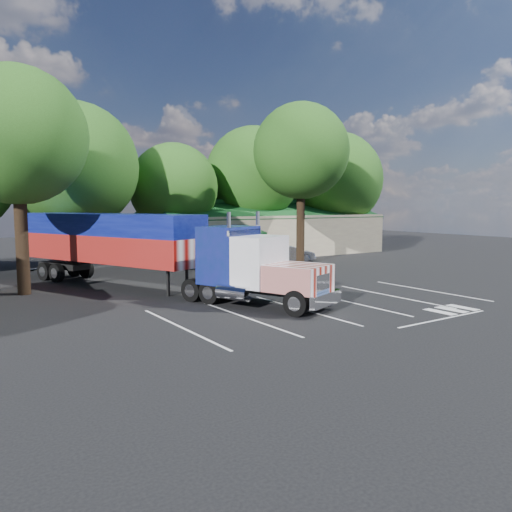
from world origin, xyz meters
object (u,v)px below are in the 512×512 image
silver_sedan (290,254)px  semi_truck (140,245)px  bicycle (254,280)px  woman (328,287)px

silver_sedan → semi_truck: bearing=135.9°
semi_truck → silver_sedan: (16.37, 6.59, -1.96)m
semi_truck → silver_sedan: 17.76m
semi_truck → bicycle: semi_truck is taller
woman → bicycle: woman is taller
woman → semi_truck: bearing=45.2°
bicycle → woman: bearing=-87.6°
semi_truck → woman: 11.70m
semi_truck → silver_sedan: bearing=-0.3°
semi_truck → silver_sedan: semi_truck is taller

